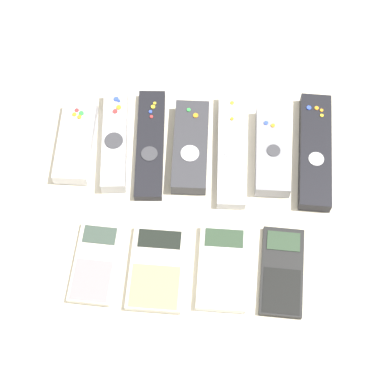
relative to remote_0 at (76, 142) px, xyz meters
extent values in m
plane|color=beige|center=(0.21, -0.13, -0.01)|extent=(3.00, 3.00, 0.00)
cube|color=silver|center=(0.00, 0.00, 0.00)|extent=(0.06, 0.15, 0.02)
cylinder|color=silver|center=(0.00, 0.00, 0.01)|extent=(0.03, 0.03, 0.00)
cylinder|color=green|center=(0.01, 0.05, 0.01)|extent=(0.01, 0.01, 0.00)
cylinder|color=orange|center=(0.00, 0.04, 0.01)|extent=(0.01, 0.01, 0.00)
cylinder|color=red|center=(0.00, 0.06, 0.01)|extent=(0.01, 0.01, 0.00)
cylinder|color=orange|center=(-0.01, 0.05, 0.01)|extent=(0.01, 0.01, 0.00)
cube|color=#B7B7BC|center=(0.07, 0.01, 0.00)|extent=(0.05, 0.20, 0.03)
cylinder|color=#38383D|center=(0.07, 0.00, 0.02)|extent=(0.03, 0.03, 0.00)
cylinder|color=orange|center=(0.07, 0.06, 0.02)|extent=(0.01, 0.01, 0.00)
cylinder|color=blue|center=(0.07, 0.08, 0.02)|extent=(0.01, 0.01, 0.00)
cylinder|color=blue|center=(0.06, 0.08, 0.02)|extent=(0.01, 0.01, 0.00)
cylinder|color=red|center=(0.06, 0.06, 0.02)|extent=(0.01, 0.01, 0.00)
cube|color=black|center=(0.13, 0.00, 0.00)|extent=(0.05, 0.21, 0.02)
cylinder|color=#38383D|center=(0.13, -0.02, 0.00)|extent=(0.03, 0.03, 0.00)
cylinder|color=yellow|center=(0.13, 0.08, 0.00)|extent=(0.01, 0.01, 0.00)
cylinder|color=red|center=(0.13, 0.05, 0.00)|extent=(0.01, 0.01, 0.00)
cylinder|color=yellow|center=(0.13, 0.08, 0.00)|extent=(0.01, 0.01, 0.00)
cylinder|color=blue|center=(0.13, 0.06, 0.00)|extent=(0.01, 0.01, 0.00)
cube|color=#333338|center=(0.20, 0.00, 0.00)|extent=(0.06, 0.17, 0.03)
cylinder|color=silver|center=(0.20, -0.02, 0.02)|extent=(0.03, 0.03, 0.00)
cylinder|color=orange|center=(0.21, 0.05, 0.02)|extent=(0.01, 0.01, 0.00)
cylinder|color=green|center=(0.19, 0.06, 0.02)|extent=(0.01, 0.01, 0.00)
cube|color=#B7B7BC|center=(0.27, 0.00, 0.00)|extent=(0.05, 0.22, 0.02)
cylinder|color=silver|center=(0.27, -0.01, 0.01)|extent=(0.03, 0.03, 0.00)
cylinder|color=yellow|center=(0.27, 0.09, 0.01)|extent=(0.01, 0.01, 0.00)
cylinder|color=orange|center=(0.27, 0.05, 0.01)|extent=(0.01, 0.01, 0.00)
cube|color=gray|center=(0.34, 0.00, 0.00)|extent=(0.06, 0.17, 0.03)
cylinder|color=#38383D|center=(0.34, -0.01, 0.02)|extent=(0.02, 0.02, 0.00)
cylinder|color=blue|center=(0.33, 0.04, 0.02)|extent=(0.01, 0.01, 0.00)
cylinder|color=orange|center=(0.34, 0.04, 0.02)|extent=(0.01, 0.01, 0.00)
cube|color=black|center=(0.41, 0.00, 0.00)|extent=(0.06, 0.22, 0.02)
cylinder|color=silver|center=(0.41, -0.02, 0.01)|extent=(0.03, 0.03, 0.00)
cylinder|color=blue|center=(0.40, 0.08, 0.01)|extent=(0.01, 0.01, 0.00)
cylinder|color=orange|center=(0.42, 0.08, 0.01)|extent=(0.01, 0.01, 0.00)
cylinder|color=orange|center=(0.43, 0.08, 0.01)|extent=(0.01, 0.01, 0.00)
cylinder|color=yellow|center=(0.43, 0.07, 0.01)|extent=(0.01, 0.01, 0.00)
cube|color=beige|center=(0.06, -0.22, -0.01)|extent=(0.08, 0.14, 0.01)
cube|color=#38473D|center=(0.06, -0.17, 0.00)|extent=(0.05, 0.03, 0.00)
cube|color=gray|center=(0.06, -0.25, 0.00)|extent=(0.06, 0.07, 0.00)
cube|color=beige|center=(0.16, -0.22, -0.01)|extent=(0.09, 0.14, 0.01)
cube|color=black|center=(0.16, -0.18, 0.00)|extent=(0.07, 0.03, 0.00)
cube|color=#8E9766|center=(0.16, -0.25, 0.00)|extent=(0.08, 0.07, 0.00)
cube|color=silver|center=(0.26, -0.22, 0.00)|extent=(0.08, 0.14, 0.02)
cube|color=#2D422D|center=(0.26, -0.17, 0.00)|extent=(0.06, 0.03, 0.00)
cube|color=#9CB3A7|center=(0.26, -0.25, 0.00)|extent=(0.07, 0.07, 0.00)
cube|color=black|center=(0.35, -0.22, -0.01)|extent=(0.07, 0.15, 0.01)
cube|color=#2D422D|center=(0.36, -0.17, 0.00)|extent=(0.05, 0.03, 0.00)
cube|color=black|center=(0.35, -0.25, 0.00)|extent=(0.06, 0.08, 0.00)
camera|label=1|loc=(0.23, -0.55, 0.96)|focal=60.00mm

